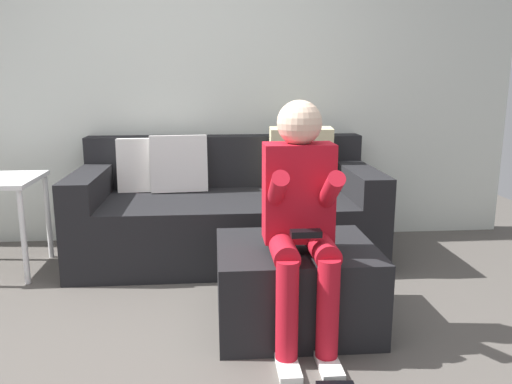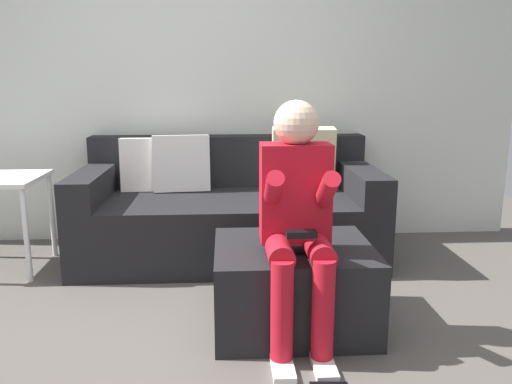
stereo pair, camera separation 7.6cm
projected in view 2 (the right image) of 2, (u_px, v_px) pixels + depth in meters
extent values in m
plane|color=#544F49|center=(175.00, 359.00, 2.41)|extent=(6.80, 6.80, 0.00)
cube|color=silver|center=(192.00, 65.00, 4.03)|extent=(5.23, 0.10, 2.79)
cube|color=black|center=(229.00, 227.00, 3.76)|extent=(2.14, 1.00, 0.46)
cube|color=black|center=(228.00, 161.00, 4.06)|extent=(2.14, 0.19, 0.40)
cube|color=black|center=(93.00, 184.00, 3.63)|extent=(0.21, 1.00, 0.20)
cube|color=black|center=(361.00, 181.00, 3.75)|extent=(0.21, 1.00, 0.20)
cube|color=white|center=(148.00, 165.00, 3.87)|extent=(0.40, 0.14, 0.40)
cube|color=white|center=(181.00, 163.00, 3.86)|extent=(0.43, 0.21, 0.43)
cube|color=beige|center=(303.00, 159.00, 3.91)|extent=(0.48, 0.20, 0.48)
cube|color=black|center=(293.00, 285.00, 2.71)|extent=(0.82, 0.69, 0.44)
cube|color=red|center=(295.00, 192.00, 2.51)|extent=(0.34, 0.19, 0.48)
sphere|color=beige|center=(296.00, 123.00, 2.44)|extent=(0.22, 0.22, 0.22)
cylinder|color=red|center=(279.00, 250.00, 2.41)|extent=(0.12, 0.31, 0.12)
cylinder|color=red|center=(282.00, 311.00, 2.31)|extent=(0.10, 0.10, 0.47)
cube|color=white|center=(283.00, 368.00, 2.31)|extent=(0.10, 0.22, 0.03)
cylinder|color=red|center=(273.00, 193.00, 2.39)|extent=(0.08, 0.33, 0.26)
cylinder|color=red|center=(318.00, 249.00, 2.42)|extent=(0.12, 0.31, 0.12)
cylinder|color=red|center=(323.00, 309.00, 2.32)|extent=(0.10, 0.10, 0.47)
cube|color=white|center=(324.00, 367.00, 2.32)|extent=(0.10, 0.22, 0.03)
cylinder|color=red|center=(325.00, 195.00, 2.39)|extent=(0.08, 0.35, 0.28)
cube|color=black|center=(301.00, 234.00, 2.32)|extent=(0.14, 0.06, 0.03)
cylinder|color=white|center=(26.00, 236.00, 3.27)|extent=(0.04, 0.04, 0.62)
cylinder|color=white|center=(52.00, 215.00, 3.76)|extent=(0.04, 0.04, 0.62)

